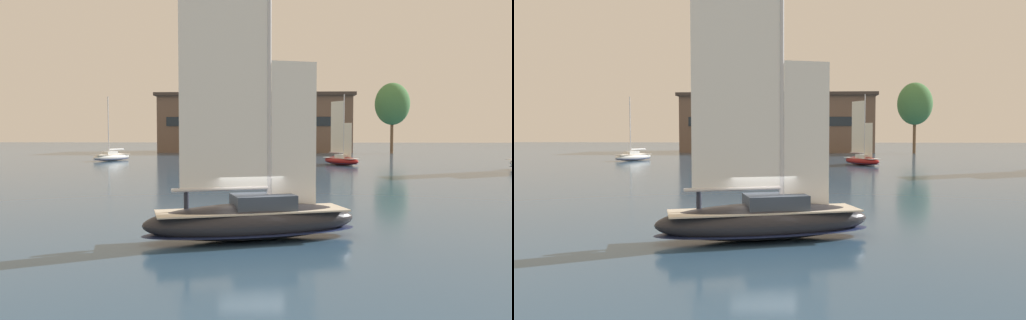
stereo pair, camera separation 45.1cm
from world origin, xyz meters
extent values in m
plane|color=#2D4C6B|center=(0.00, 0.00, 0.00)|extent=(400.00, 400.00, 0.00)
cube|color=brown|center=(-4.33, 93.14, 6.03)|extent=(41.20, 16.47, 12.07)
cube|color=#1E2833|center=(-4.33, 84.82, 6.64)|extent=(37.08, 0.10, 1.93)
cube|color=#423833|center=(-4.33, 93.14, 12.42)|extent=(42.40, 17.67, 0.70)
cylinder|color=brown|center=(13.66, 90.36, 3.22)|extent=(0.51, 0.51, 6.43)
ellipsoid|color=#3D7A3D|center=(13.66, 90.36, 8.38)|extent=(5.79, 5.79, 7.08)
cylinder|color=brown|center=(24.05, 84.05, 3.90)|extent=(0.62, 0.62, 7.80)
ellipsoid|color=#477F47|center=(24.05, 84.05, 10.16)|extent=(7.02, 7.02, 8.58)
ellipsoid|color=#232328|center=(0.00, 0.00, 0.73)|extent=(8.89, 4.81, 1.46)
ellipsoid|color=#19234C|center=(0.00, 0.00, 0.33)|extent=(8.98, 4.86, 0.17)
cube|color=beige|center=(0.00, 0.00, 1.16)|extent=(7.79, 4.14, 0.06)
cube|color=#333D4C|center=(0.41, 0.13, 1.49)|extent=(2.79, 2.31, 0.60)
cylinder|color=silver|center=(0.65, 0.20, 6.54)|extent=(0.17, 0.17, 10.70)
cylinder|color=silver|center=(-1.19, -0.37, 2.04)|extent=(3.72, 1.27, 0.15)
cube|color=white|center=(-1.04, -0.32, 6.43)|extent=(3.40, 1.07, 8.78)
cube|color=white|center=(1.65, 0.51, 4.13)|extent=(1.81, 0.58, 5.89)
cylinder|color=#232838|center=(-2.54, -0.48, 1.61)|extent=(0.25, 0.25, 0.85)
cylinder|color=#262628|center=(-2.54, -0.48, 2.36)|extent=(0.43, 0.43, 0.65)
sphere|color=tan|center=(-2.54, -0.48, 2.81)|extent=(0.24, 0.24, 0.24)
ellipsoid|color=maroon|center=(9.17, 46.61, 0.57)|extent=(5.08, 6.65, 1.13)
ellipsoid|color=#19234C|center=(9.17, 46.61, 0.25)|extent=(5.13, 6.72, 0.14)
cube|color=silver|center=(9.17, 46.61, 0.91)|extent=(4.40, 5.81, 0.06)
cube|color=silver|center=(9.34, 46.32, 1.17)|extent=(2.09, 2.27, 0.47)
cylinder|color=silver|center=(9.45, 46.15, 5.10)|extent=(0.13, 0.13, 8.33)
cylinder|color=silver|center=(8.66, 47.43, 1.60)|extent=(1.67, 2.61, 0.11)
cube|color=silver|center=(8.72, 47.33, 5.02)|extent=(1.47, 2.37, 6.83)
cube|color=silver|center=(9.88, 45.44, 3.23)|extent=(0.79, 1.26, 4.58)
ellipsoid|color=white|center=(-24.35, 54.61, 0.59)|extent=(4.97, 7.04, 1.18)
ellipsoid|color=#19234C|center=(-24.35, 54.61, 0.27)|extent=(5.02, 7.11, 0.14)
cube|color=beige|center=(-24.35, 54.61, 0.94)|extent=(4.30, 6.16, 0.06)
cube|color=silver|center=(-24.51, 54.30, 1.22)|extent=(2.11, 2.35, 0.49)
cylinder|color=silver|center=(-24.61, 54.12, 5.31)|extent=(0.14, 0.14, 8.68)
cylinder|color=silver|center=(-23.88, 55.50, 1.67)|extent=(1.57, 2.82, 0.12)
cylinder|color=white|center=(-23.88, 55.50, 1.75)|extent=(1.48, 2.57, 0.19)
camera|label=1|loc=(1.08, -19.54, 4.22)|focal=35.00mm
camera|label=2|loc=(1.53, -19.52, 4.22)|focal=35.00mm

